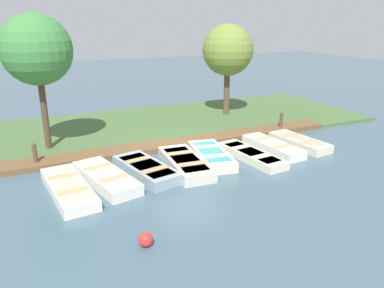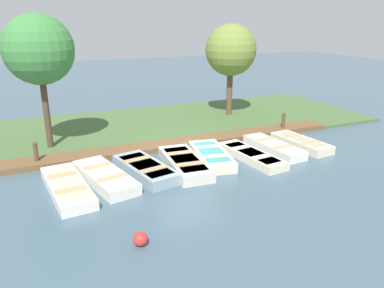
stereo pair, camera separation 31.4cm
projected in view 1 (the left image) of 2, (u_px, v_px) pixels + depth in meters
name	position (u px, v px, depth m)	size (l,w,h in m)	color
ground_plane	(188.00, 157.00, 15.32)	(80.00, 80.00, 0.00)	#425B6B
shore_bank	(148.00, 126.00, 19.60)	(8.00, 24.00, 0.13)	#476638
dock_walkway	(174.00, 144.00, 16.57)	(1.14, 16.04, 0.23)	brown
rowboat_0	(68.00, 188.00, 12.11)	(3.59, 1.46, 0.38)	silver
rowboat_1	(106.00, 177.00, 12.87)	(3.47, 1.79, 0.41)	silver
rowboat_2	(146.00, 169.00, 13.60)	(3.31, 1.81, 0.40)	#8C9EA8
rowboat_3	(185.00, 163.00, 14.11)	(3.36, 1.46, 0.44)	beige
rowboat_4	(211.00, 156.00, 14.91)	(3.17, 1.72, 0.42)	beige
rowboat_5	(251.00, 155.00, 15.12)	(3.45, 1.34, 0.33)	beige
rowboat_6	(273.00, 146.00, 16.02)	(3.14, 1.21, 0.40)	silver
rowboat_7	(299.00, 142.00, 16.62)	(2.98, 1.33, 0.38)	beige
mooring_post_near	(35.00, 155.00, 14.12)	(0.16, 0.16, 0.99)	brown
mooring_post_far	(281.00, 122.00, 18.72)	(0.16, 0.16, 0.99)	brown
buoy	(146.00, 239.00, 9.29)	(0.38, 0.38, 0.38)	red
park_tree_far_left	(37.00, 50.00, 14.77)	(2.82, 2.82, 5.64)	#4C3828
park_tree_left	(228.00, 51.00, 20.61)	(2.82, 2.82, 5.17)	brown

